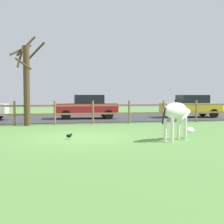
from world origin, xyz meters
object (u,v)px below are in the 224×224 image
Objects in this scene: zebra at (177,114)px; parked_car_red at (87,107)px; parked_car_yellow at (191,106)px; crow_on_grass at (69,136)px; bare_tree at (27,80)px.

parked_car_red reaches higher than zebra.
zebra is 11.07m from parked_car_yellow.
crow_on_grass is at bearing -101.11° from parked_car_red.
zebra is 0.42× the size of parked_car_yellow.
parked_car_yellow is (5.41, 9.66, -0.08)m from zebra.
parked_car_yellow is 7.28m from parked_car_red.
crow_on_grass is (1.80, -5.37, -2.21)m from bare_tree.
bare_tree is at bearing -163.12° from parked_car_yellow.
bare_tree is 11.42m from parked_car_yellow.
crow_on_grass is 0.05× the size of parked_car_yellow.
parked_car_yellow is at bearing -2.29° from parked_car_red.
parked_car_red is at bearing 177.71° from parked_car_yellow.
parked_car_yellow reaches higher than crow_on_grass.
bare_tree is 1.15× the size of parked_car_yellow.
bare_tree is at bearing -134.86° from parked_car_red.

